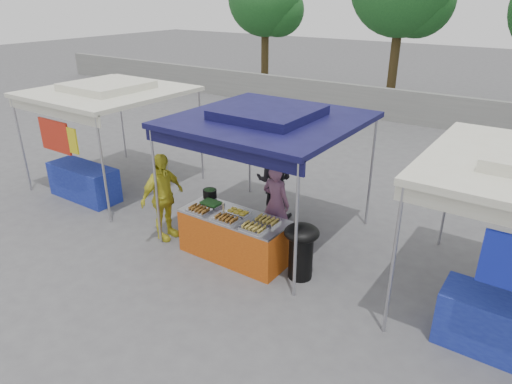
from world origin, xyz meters
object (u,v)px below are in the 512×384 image
Objects in this scene: vendor_table at (234,236)px; vendor_woman at (276,203)px; wok_burner at (301,247)px; helper_man at (274,181)px; customer_person at (163,197)px; cooking_pot at (210,193)px.

vendor_table is 1.06m from vendor_woman.
vendor_woman is (-1.03, 0.83, 0.20)m from wok_burner.
helper_man is 0.94× the size of customer_person.
vendor_woman reaches higher than wok_burner.
vendor_woman reaches higher than vendor_table.
wok_burner is 0.63× the size of vendor_woman.
vendor_table is at bearing 79.17° from helper_man.
vendor_table is 1.22× the size of helper_man.
cooking_pot reaches higher than vendor_table.
vendor_woman is (1.14, 0.59, -0.13)m from cooking_pot.
vendor_table is 1.06m from cooking_pot.
vendor_table is 1.90m from helper_man.
vendor_woman is at bearing 103.73° from helper_man.
helper_man reaches higher than wok_burner.
wok_burner is at bearing 142.92° from vendor_woman.
customer_person reaches higher than vendor_table.
vendor_table is 1.33m from wok_burner.
customer_person reaches higher than vendor_woman.
vendor_table is 1.64m from customer_person.
cooking_pot is at bearing 156.72° from vendor_table.
wok_burner is at bearing 113.17° from helper_man.
customer_person is (-2.89, -0.32, 0.28)m from wok_burner.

